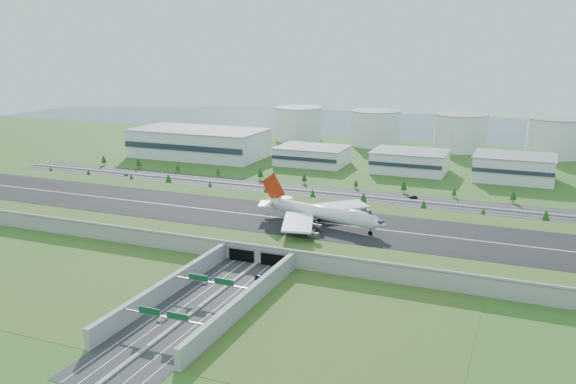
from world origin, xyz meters
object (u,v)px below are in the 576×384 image
at_px(car_1, 162,318).
at_px(car_2, 259,276).
at_px(fuel_tank_a, 298,124).
at_px(car_7, 266,183).
at_px(boeing_747, 321,212).
at_px(car_0, 205,281).
at_px(car_3, 184,347).
at_px(car_5, 413,197).
at_px(car_4, 126,175).

bearing_deg(car_1, car_2, 86.49).
height_order(fuel_tank_a, car_7, fuel_tank_a).
xyz_separation_m(boeing_747, car_1, (-23.16, -117.14, -14.03)).
height_order(car_0, car_2, car_0).
bearing_deg(car_0, car_3, -87.31).
height_order(car_1, car_2, car_1).
distance_m(car_1, car_5, 230.05).
bearing_deg(car_5, car_7, -113.75).
distance_m(fuel_tank_a, car_1, 444.92).
bearing_deg(boeing_747, car_0, -94.90).
bearing_deg(car_3, car_1, -49.71).
relative_size(fuel_tank_a, car_4, 12.96).
height_order(boeing_747, car_1, boeing_747).
height_order(car_1, car_7, car_7).
bearing_deg(car_1, car_4, 143.02).
relative_size(car_4, car_7, 0.72).
distance_m(car_2, car_7, 185.43).
bearing_deg(fuel_tank_a, car_2, -71.14).
bearing_deg(car_4, car_0, -121.18).
bearing_deg(car_0, car_1, -105.32).
xyz_separation_m(fuel_tank_a, car_2, (128.71, -376.87, -16.70)).
distance_m(car_0, car_4, 241.49).
bearing_deg(boeing_747, car_4, 168.58).
xyz_separation_m(car_0, car_2, (19.49, 14.62, -0.07)).
distance_m(car_1, car_7, 230.74).
distance_m(boeing_747, car_0, 84.04).
distance_m(car_2, car_3, 69.80).
bearing_deg(car_0, car_2, 16.63).
distance_m(car_0, car_7, 192.59).
bearing_deg(car_5, car_4, -110.39).
relative_size(fuel_tank_a, car_2, 10.19).
bearing_deg(car_4, car_5, -72.47).
bearing_deg(car_3, car_7, -82.39).
relative_size(car_1, car_3, 0.91).
bearing_deg(boeing_747, car_1, -87.44).
xyz_separation_m(car_1, car_2, (16.15, 53.26, -0.09)).
bearing_deg(car_4, boeing_747, -101.25).
bearing_deg(car_3, car_4, -59.66).
bearing_deg(car_5, fuel_tank_a, -165.32).
xyz_separation_m(car_2, car_4, (-189.97, 156.42, -0.02)).
height_order(car_3, car_5, car_5).
xyz_separation_m(car_3, car_4, (-193.79, 226.12, -0.09)).
relative_size(car_3, car_5, 0.99).
bearing_deg(car_0, car_4, 114.65).
bearing_deg(fuel_tank_a, car_7, -75.04).
xyz_separation_m(fuel_tank_a, car_7, (55.20, -206.64, -16.61)).
bearing_deg(car_4, car_2, -115.55).
bearing_deg(car_0, fuel_tank_a, 85.33).
height_order(car_3, car_7, car_7).
height_order(boeing_747, car_0, boeing_747).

